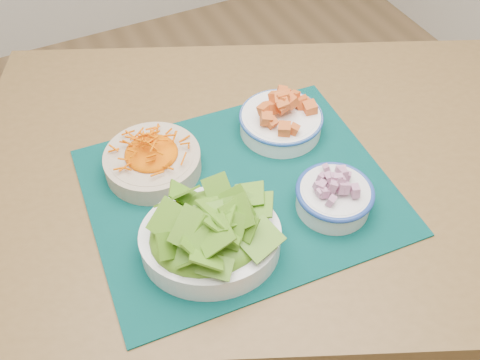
% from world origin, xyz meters
% --- Properties ---
extents(table, '(1.49, 1.27, 0.75)m').
position_xyz_m(table, '(0.22, 0.19, 0.66)').
color(table, brown).
rests_on(table, ground).
extents(placemat, '(0.60, 0.51, 0.00)m').
position_xyz_m(placemat, '(0.13, 0.14, 0.75)').
color(placemat, '#002A28').
rests_on(placemat, table).
extents(carrot_bowl, '(0.25, 0.25, 0.07)m').
position_xyz_m(carrot_bowl, '(-0.00, 0.27, 0.79)').
color(carrot_bowl, '#C8B294').
rests_on(carrot_bowl, placemat).
extents(squash_bowl, '(0.19, 0.19, 0.08)m').
position_xyz_m(squash_bowl, '(0.28, 0.26, 0.79)').
color(squash_bowl, white).
rests_on(squash_bowl, placemat).
extents(lettuce_bowl, '(0.30, 0.28, 0.11)m').
position_xyz_m(lettuce_bowl, '(0.02, 0.04, 0.80)').
color(lettuce_bowl, white).
rests_on(lettuce_bowl, placemat).
extents(onion_bowl, '(0.18, 0.18, 0.07)m').
position_xyz_m(onion_bowl, '(0.27, 0.03, 0.79)').
color(onion_bowl, silver).
rests_on(onion_bowl, placemat).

